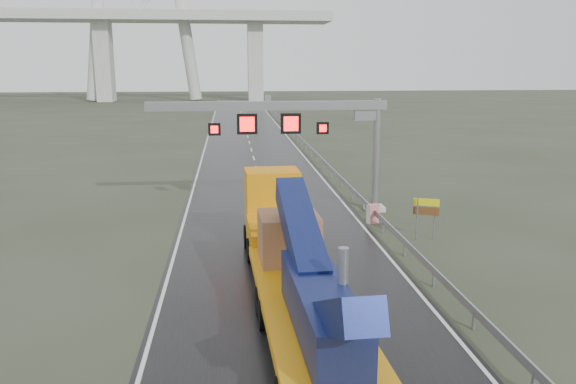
{
  "coord_description": "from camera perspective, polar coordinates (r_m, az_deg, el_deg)",
  "views": [
    {
      "loc": [
        -2.37,
        -16.61,
        9.15
      ],
      "look_at": [
        0.38,
        9.79,
        3.2
      ],
      "focal_mm": 35.0,
      "sensor_mm": 36.0,
      "label": 1
    }
  ],
  "objects": [
    {
      "name": "heavy_haul_truck",
      "position": [
        22.01,
        0.57,
        -6.65
      ],
      "size": [
        3.75,
        20.76,
        4.85
      ],
      "rotation": [
        0.0,
        0.0,
        0.04
      ],
      "color": "orange",
      "rests_on": "ground"
    },
    {
      "name": "exit_sign_pair",
      "position": [
        30.89,
        13.85,
        -1.84
      ],
      "size": [
        1.28,
        0.55,
        2.32
      ],
      "rotation": [
        0.0,
        0.0,
        -0.38
      ],
      "color": "gray",
      "rests_on": "ground"
    },
    {
      "name": "striped_barrier",
      "position": [
        33.8,
        8.61,
        -2.21
      ],
      "size": [
        0.77,
        0.61,
        1.15
      ],
      "primitive_type": "cube",
      "rotation": [
        0.0,
        0.0,
        0.43
      ],
      "color": "red",
      "rests_on": "ground"
    },
    {
      "name": "sign_gantry",
      "position": [
        35.07,
        1.43,
        6.84
      ],
      "size": [
        14.9,
        1.2,
        7.42
      ],
      "color": "#B7B8B3",
      "rests_on": "ground"
    },
    {
      "name": "guardrail",
      "position": [
        48.12,
        4.29,
        2.48
      ],
      "size": [
        0.2,
        140.0,
        1.4
      ],
      "primitive_type": null,
      "color": "gray",
      "rests_on": "ground"
    },
    {
      "name": "ground",
      "position": [
        19.11,
        2.0,
        -15.97
      ],
      "size": [
        400.0,
        400.0,
        0.0
      ],
      "primitive_type": "plane",
      "color": "#2F3827",
      "rests_on": "ground"
    },
    {
      "name": "road",
      "position": [
        57.39,
        -3.51,
        3.44
      ],
      "size": [
        11.0,
        200.0,
        0.02
      ],
      "primitive_type": "cube",
      "color": "black",
      "rests_on": "ground"
    }
  ]
}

